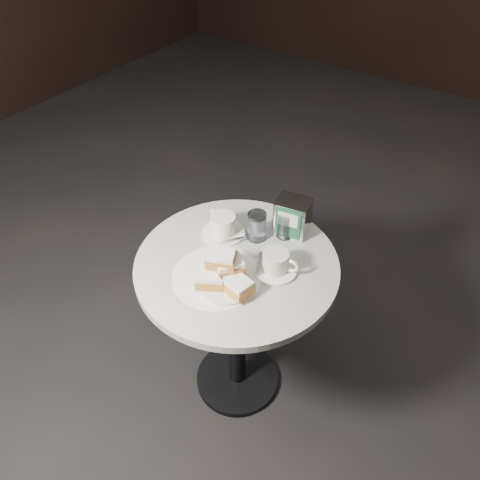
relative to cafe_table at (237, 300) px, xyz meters
name	(u,v)px	position (x,y,z in m)	size (l,w,h in m)	color
ground	(237,380)	(0.00, 0.00, -0.55)	(7.00, 7.00, 0.00)	black
cafe_table	(237,300)	(0.00, 0.00, 0.00)	(0.70, 0.70, 0.74)	black
sugar_spill	(217,276)	(-0.01, -0.09, 0.20)	(0.30, 0.30, 0.00)	white
beignet_plate	(225,275)	(0.03, -0.11, 0.24)	(0.22, 0.22, 0.12)	silver
coffee_cup_left	(223,226)	(-0.12, 0.09, 0.23)	(0.20, 0.20, 0.08)	white
coffee_cup_right	(276,263)	(0.13, 0.04, 0.23)	(0.17, 0.17, 0.08)	white
water_glass_left	(257,226)	(-0.01, 0.14, 0.25)	(0.09, 0.09, 0.11)	silver
water_glass_right	(285,224)	(0.06, 0.21, 0.25)	(0.08, 0.08, 0.10)	silver
napkin_dispenser	(292,217)	(0.07, 0.24, 0.27)	(0.13, 0.12, 0.14)	silver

